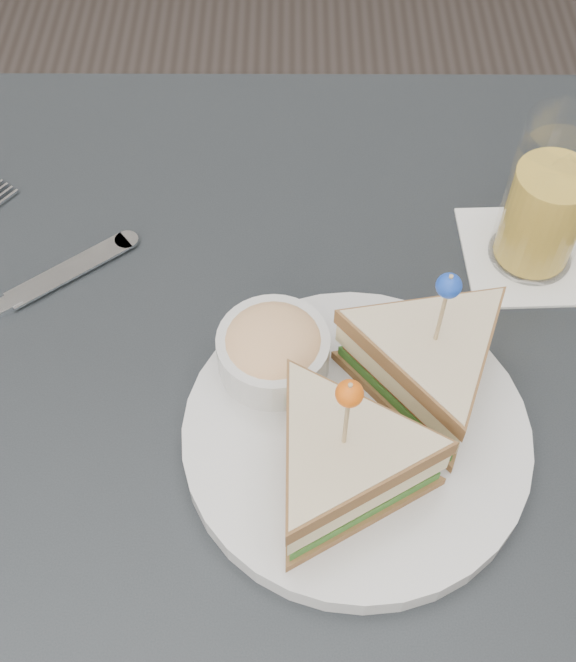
{
  "coord_description": "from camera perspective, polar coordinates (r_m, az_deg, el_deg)",
  "views": [
    {
      "loc": [
        0.01,
        -0.37,
        1.34
      ],
      "look_at": [
        0.01,
        0.01,
        0.8
      ],
      "focal_mm": 45.0,
      "sensor_mm": 36.0,
      "label": 1
    }
  ],
  "objects": [
    {
      "name": "cutlery_knife",
      "position": [
        0.78,
        -17.97,
        2.22
      ],
      "size": [
        0.19,
        0.15,
        0.01
      ],
      "rotation": [
        0.0,
        0.0,
        -0.91
      ],
      "color": "white",
      "rests_on": "table"
    },
    {
      "name": "table",
      "position": [
        0.76,
        -0.76,
        -6.12
      ],
      "size": [
        0.8,
        0.8,
        0.75
      ],
      "color": "black",
      "rests_on": "ground"
    },
    {
      "name": "ground_plane",
      "position": [
        1.39,
        -0.44,
        -19.88
      ],
      "size": [
        3.5,
        3.5,
        0.0
      ],
      "primitive_type": "plane",
      "color": "#3F3833"
    },
    {
      "name": "plate_meal",
      "position": [
        0.63,
        5.52,
        -5.47
      ],
      "size": [
        0.3,
        0.29,
        0.16
      ],
      "rotation": [
        0.0,
        0.0,
        -0.0
      ],
      "color": "silver",
      "rests_on": "table"
    },
    {
      "name": "drink_set",
      "position": [
        0.76,
        17.4,
        8.32
      ],
      "size": [
        0.13,
        0.13,
        0.15
      ],
      "rotation": [
        0.0,
        0.0,
        0.04
      ],
      "color": "white",
      "rests_on": "table"
    }
  ]
}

